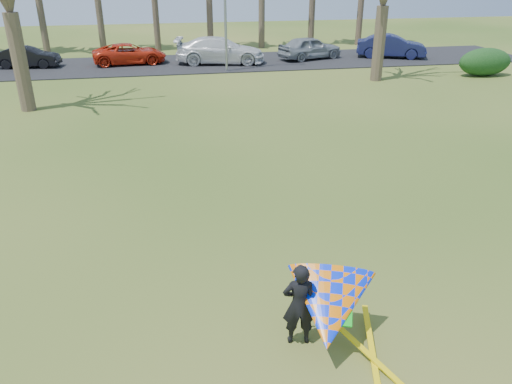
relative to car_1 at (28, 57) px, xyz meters
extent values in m
plane|color=#1E4D10|center=(10.12, -25.45, -0.70)|extent=(100.00, 100.00, 0.00)
cube|color=black|center=(10.12, -0.45, -0.67)|extent=(46.00, 7.00, 0.06)
cylinder|color=#4C3E2E|center=(2.12, -10.45, 1.40)|extent=(0.64, 0.64, 4.20)
cylinder|color=brown|center=(20.12, -7.45, 1.30)|extent=(0.64, 0.64, 3.99)
cylinder|color=gray|center=(12.12, -3.45, 3.30)|extent=(0.16, 0.16, 8.00)
ellipsoid|color=#153A15|center=(26.83, -7.49, 0.11)|extent=(3.22, 1.46, 1.61)
imported|color=black|center=(0.00, 0.00, 0.00)|extent=(3.99, 1.74, 1.28)
imported|color=red|center=(6.26, 0.02, 0.01)|extent=(4.85, 2.58, 1.30)
imported|color=white|center=(12.06, -0.90, 0.19)|extent=(6.06, 3.31, 1.67)
imported|color=gray|center=(18.28, -0.41, 0.12)|extent=(4.77, 3.09, 1.51)
imported|color=#171C47|center=(24.00, -0.89, 0.13)|extent=(4.94, 3.29, 1.54)
imported|color=black|center=(10.11, -27.43, 0.09)|extent=(0.62, 0.45, 1.58)
cone|color=#0529FF|center=(10.56, -27.68, 0.15)|extent=(2.13, 2.39, 2.02)
cube|color=#0CBF19|center=(10.68, -27.76, 0.10)|extent=(0.62, 0.60, 0.24)
cube|color=yellow|center=(11.11, -28.03, -0.68)|extent=(0.85, 1.66, 0.28)
cube|color=yellow|center=(11.31, -27.83, -0.68)|extent=(0.56, 1.76, 0.22)
camera|label=1|loc=(8.09, -34.08, 5.40)|focal=35.00mm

